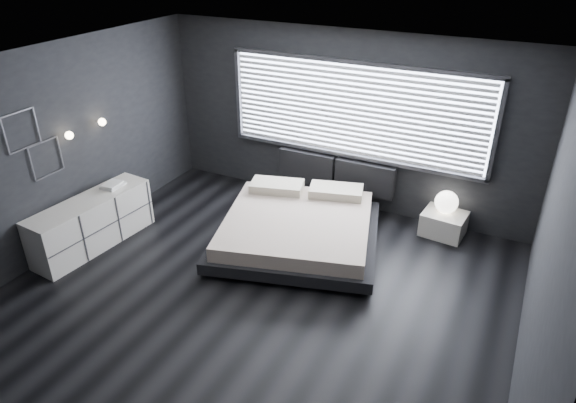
% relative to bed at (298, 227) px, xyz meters
% --- Properties ---
extents(room, '(6.04, 6.00, 2.80)m').
position_rel_bed_xyz_m(room, '(0.05, -1.27, 1.13)').
color(room, black).
rests_on(room, ground).
extents(window, '(4.14, 0.09, 1.52)m').
position_rel_bed_xyz_m(window, '(0.25, 1.43, 1.34)').
color(window, white).
rests_on(window, ground).
extents(headboard, '(1.96, 0.16, 0.52)m').
position_rel_bed_xyz_m(headboard, '(0.01, 1.37, 0.30)').
color(headboard, black).
rests_on(headboard, ground).
extents(sconce_near, '(0.18, 0.11, 0.11)m').
position_rel_bed_xyz_m(sconce_near, '(-2.83, -1.22, 1.33)').
color(sconce_near, silver).
rests_on(sconce_near, ground).
extents(sconce_far, '(0.18, 0.11, 0.11)m').
position_rel_bed_xyz_m(sconce_far, '(-2.83, -0.62, 1.33)').
color(sconce_far, silver).
rests_on(sconce_far, ground).
extents(wall_art_upper, '(0.01, 0.48, 0.48)m').
position_rel_bed_xyz_m(wall_art_upper, '(-2.92, -1.82, 1.58)').
color(wall_art_upper, '#47474C').
rests_on(wall_art_upper, ground).
extents(wall_art_lower, '(0.01, 0.48, 0.48)m').
position_rel_bed_xyz_m(wall_art_lower, '(-2.92, -1.57, 1.11)').
color(wall_art_lower, '#47474C').
rests_on(wall_art_lower, ground).
extents(bed, '(2.75, 2.68, 0.58)m').
position_rel_bed_xyz_m(bed, '(0.00, 0.00, 0.00)').
color(bed, black).
rests_on(bed, ground).
extents(nightstand, '(0.65, 0.56, 0.35)m').
position_rel_bed_xyz_m(nightstand, '(1.83, 1.21, -0.09)').
color(nightstand, silver).
rests_on(nightstand, ground).
extents(orb_lamp, '(0.34, 0.34, 0.34)m').
position_rel_bed_xyz_m(orb_lamp, '(1.81, 1.24, 0.25)').
color(orb_lamp, white).
rests_on(orb_lamp, nightstand).
extents(dresser, '(0.67, 1.86, 0.73)m').
position_rel_bed_xyz_m(dresser, '(-2.59, -1.33, 0.09)').
color(dresser, silver).
rests_on(dresser, ground).
extents(book_stack, '(0.25, 0.33, 0.06)m').
position_rel_bed_xyz_m(book_stack, '(-2.57, -0.86, 0.49)').
color(book_stack, silver).
rests_on(book_stack, dresser).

